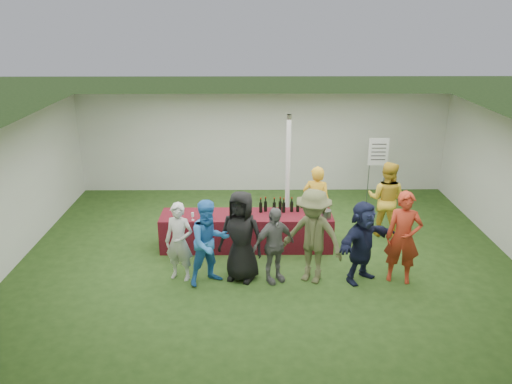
{
  "coord_description": "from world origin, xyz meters",
  "views": [
    {
      "loc": [
        -0.3,
        -9.28,
        4.77
      ],
      "look_at": [
        -0.21,
        0.38,
        1.25
      ],
      "focal_mm": 35.0,
      "sensor_mm": 36.0,
      "label": 1
    }
  ],
  "objects_px": {
    "dump_bucket": "(326,214)",
    "staff_pourer": "(316,203)",
    "customer_0": "(179,242)",
    "customer_3": "(274,245)",
    "customer_1": "(209,242)",
    "customer_5": "(362,242)",
    "customer_2": "(241,236)",
    "customer_4": "(313,236)",
    "serving_table": "(247,231)",
    "wine_list_sign": "(378,157)",
    "customer_6": "(403,238)",
    "staff_back": "(386,199)"
  },
  "relations": [
    {
      "from": "dump_bucket",
      "to": "customer_3",
      "type": "distance_m",
      "value": 1.65
    },
    {
      "from": "customer_0",
      "to": "customer_3",
      "type": "height_order",
      "value": "customer_0"
    },
    {
      "from": "wine_list_sign",
      "to": "customer_4",
      "type": "distance_m",
      "value": 4.34
    },
    {
      "from": "customer_3",
      "to": "customer_4",
      "type": "bearing_deg",
      "value": -29.43
    },
    {
      "from": "staff_pourer",
      "to": "customer_0",
      "type": "bearing_deg",
      "value": 50.13
    },
    {
      "from": "customer_2",
      "to": "customer_6",
      "type": "xyz_separation_m",
      "value": [
        2.96,
        -0.11,
        0.01
      ]
    },
    {
      "from": "dump_bucket",
      "to": "customer_5",
      "type": "xyz_separation_m",
      "value": [
        0.51,
        -1.19,
        -0.06
      ]
    },
    {
      "from": "wine_list_sign",
      "to": "customer_2",
      "type": "relative_size",
      "value": 1.03
    },
    {
      "from": "customer_2",
      "to": "customer_5",
      "type": "height_order",
      "value": "customer_2"
    },
    {
      "from": "dump_bucket",
      "to": "customer_5",
      "type": "bearing_deg",
      "value": -66.84
    },
    {
      "from": "dump_bucket",
      "to": "staff_back",
      "type": "relative_size",
      "value": 0.13
    },
    {
      "from": "customer_1",
      "to": "customer_2",
      "type": "bearing_deg",
      "value": -15.87
    },
    {
      "from": "customer_0",
      "to": "customer_1",
      "type": "bearing_deg",
      "value": 1.84
    },
    {
      "from": "staff_pourer",
      "to": "customer_2",
      "type": "relative_size",
      "value": 0.96
    },
    {
      "from": "wine_list_sign",
      "to": "customer_4",
      "type": "bearing_deg",
      "value": -118.6
    },
    {
      "from": "dump_bucket",
      "to": "staff_pourer",
      "type": "height_order",
      "value": "staff_pourer"
    },
    {
      "from": "staff_pourer",
      "to": "wine_list_sign",
      "type": "bearing_deg",
      "value": -115.42
    },
    {
      "from": "customer_4",
      "to": "wine_list_sign",
      "type": "bearing_deg",
      "value": 90.63
    },
    {
      "from": "serving_table",
      "to": "customer_2",
      "type": "xyz_separation_m",
      "value": [
        -0.08,
        -1.33,
        0.5
      ]
    },
    {
      "from": "customer_5",
      "to": "wine_list_sign",
      "type": "bearing_deg",
      "value": 35.19
    },
    {
      "from": "dump_bucket",
      "to": "customer_3",
      "type": "xyz_separation_m",
      "value": [
        -1.12,
        -1.21,
        -0.11
      ]
    },
    {
      "from": "serving_table",
      "to": "customer_6",
      "type": "distance_m",
      "value": 3.25
    },
    {
      "from": "customer_2",
      "to": "customer_4",
      "type": "height_order",
      "value": "customer_4"
    },
    {
      "from": "dump_bucket",
      "to": "customer_6",
      "type": "xyz_separation_m",
      "value": [
        1.24,
        -1.22,
        0.04
      ]
    },
    {
      "from": "customer_0",
      "to": "customer_1",
      "type": "height_order",
      "value": "customer_1"
    },
    {
      "from": "customer_3",
      "to": "customer_5",
      "type": "distance_m",
      "value": 1.63
    },
    {
      "from": "staff_back",
      "to": "customer_4",
      "type": "relative_size",
      "value": 0.95
    },
    {
      "from": "serving_table",
      "to": "customer_5",
      "type": "bearing_deg",
      "value": -33.42
    },
    {
      "from": "serving_table",
      "to": "customer_1",
      "type": "distance_m",
      "value": 1.67
    },
    {
      "from": "staff_pourer",
      "to": "customer_5",
      "type": "relative_size",
      "value": 1.06
    },
    {
      "from": "staff_pourer",
      "to": "customer_6",
      "type": "height_order",
      "value": "customer_6"
    },
    {
      "from": "wine_list_sign",
      "to": "customer_5",
      "type": "distance_m",
      "value": 3.98
    },
    {
      "from": "dump_bucket",
      "to": "staff_pourer",
      "type": "bearing_deg",
      "value": 99.51
    },
    {
      "from": "wine_list_sign",
      "to": "customer_2",
      "type": "distance_m",
      "value": 5.02
    },
    {
      "from": "serving_table",
      "to": "customer_4",
      "type": "relative_size",
      "value": 1.99
    },
    {
      "from": "customer_1",
      "to": "customer_5",
      "type": "bearing_deg",
      "value": -28.25
    },
    {
      "from": "dump_bucket",
      "to": "staff_back",
      "type": "xyz_separation_m",
      "value": [
        1.45,
        0.82,
        0.01
      ]
    },
    {
      "from": "serving_table",
      "to": "customer_0",
      "type": "relative_size",
      "value": 2.38
    },
    {
      "from": "dump_bucket",
      "to": "customer_0",
      "type": "xyz_separation_m",
      "value": [
        -2.86,
        -1.1,
        -0.08
      ]
    },
    {
      "from": "customer_5",
      "to": "customer_0",
      "type": "bearing_deg",
      "value": 140.57
    },
    {
      "from": "serving_table",
      "to": "customer_3",
      "type": "bearing_deg",
      "value": -70.24
    },
    {
      "from": "customer_0",
      "to": "staff_back",
      "type": "bearing_deg",
      "value": 40.68
    },
    {
      "from": "customer_3",
      "to": "customer_5",
      "type": "relative_size",
      "value": 0.93
    },
    {
      "from": "serving_table",
      "to": "dump_bucket",
      "type": "xyz_separation_m",
      "value": [
        1.63,
        -0.22,
        0.46
      ]
    },
    {
      "from": "wine_list_sign",
      "to": "customer_3",
      "type": "xyz_separation_m",
      "value": [
        -2.77,
        -3.79,
        -0.58
      ]
    },
    {
      "from": "customer_1",
      "to": "customer_5",
      "type": "relative_size",
      "value": 1.04
    },
    {
      "from": "staff_pourer",
      "to": "customer_1",
      "type": "xyz_separation_m",
      "value": [
        -2.18,
        -1.92,
        -0.02
      ]
    },
    {
      "from": "dump_bucket",
      "to": "customer_1",
      "type": "bearing_deg",
      "value": -151.33
    },
    {
      "from": "customer_4",
      "to": "dump_bucket",
      "type": "bearing_deg",
      "value": 100.57
    },
    {
      "from": "wine_list_sign",
      "to": "staff_pourer",
      "type": "height_order",
      "value": "wine_list_sign"
    }
  ]
}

